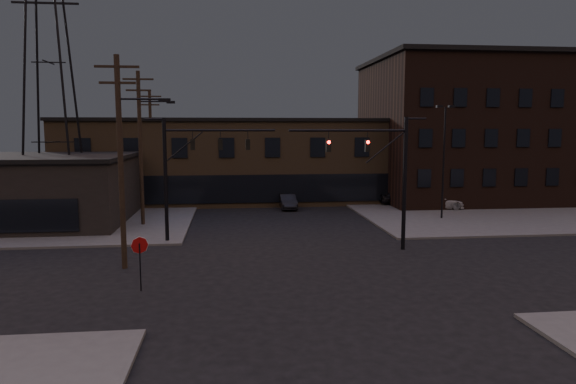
% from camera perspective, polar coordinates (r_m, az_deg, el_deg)
% --- Properties ---
extents(ground, '(140.00, 140.00, 0.00)m').
position_cam_1_polar(ground, '(26.45, 2.32, -8.98)').
color(ground, black).
rests_on(ground, ground).
extents(sidewalk_ne, '(30.00, 30.00, 0.15)m').
position_cam_1_polar(sidewalk_ne, '(54.26, 22.13, -1.14)').
color(sidewalk_ne, '#474744').
rests_on(sidewalk_ne, ground).
extents(sidewalk_nw, '(30.00, 30.00, 0.15)m').
position_cam_1_polar(sidewalk_nw, '(50.99, -27.19, -1.90)').
color(sidewalk_nw, '#474744').
rests_on(sidewalk_nw, ground).
extents(building_row, '(40.00, 12.00, 8.00)m').
position_cam_1_polar(building_row, '(53.37, -2.26, 3.48)').
color(building_row, brown).
rests_on(building_row, ground).
extents(building_right, '(22.00, 16.00, 14.00)m').
position_cam_1_polar(building_right, '(57.32, 20.54, 6.29)').
color(building_right, black).
rests_on(building_right, ground).
extents(building_left, '(16.00, 12.00, 5.00)m').
position_cam_1_polar(building_left, '(44.41, -27.66, 0.02)').
color(building_left, black).
rests_on(building_left, ground).
extents(traffic_signal_near, '(7.12, 0.24, 8.00)m').
position_cam_1_polar(traffic_signal_near, '(31.13, 10.89, 2.55)').
color(traffic_signal_near, black).
rests_on(traffic_signal_near, ground).
extents(traffic_signal_far, '(7.12, 0.24, 8.00)m').
position_cam_1_polar(traffic_signal_far, '(33.32, -11.30, 2.97)').
color(traffic_signal_far, black).
rests_on(traffic_signal_far, ground).
extents(stop_sign, '(0.72, 0.33, 2.48)m').
position_cam_1_polar(stop_sign, '(24.12, -16.15, -6.31)').
color(stop_sign, black).
rests_on(stop_sign, ground).
extents(utility_pole_near, '(3.70, 0.28, 11.00)m').
position_cam_1_polar(utility_pole_near, '(27.71, -17.99, 3.74)').
color(utility_pole_near, black).
rests_on(utility_pole_near, ground).
extents(utility_pole_mid, '(3.70, 0.28, 11.50)m').
position_cam_1_polar(utility_pole_mid, '(39.68, -16.00, 5.07)').
color(utility_pole_mid, black).
rests_on(utility_pole_mid, ground).
extents(utility_pole_far, '(2.20, 0.28, 11.00)m').
position_cam_1_polar(utility_pole_far, '(51.70, -14.97, 5.12)').
color(utility_pole_far, black).
rests_on(utility_pole_far, ground).
extents(transmission_tower, '(7.00, 7.00, 25.00)m').
position_cam_1_polar(transmission_tower, '(45.66, -25.07, 12.93)').
color(transmission_tower, black).
rests_on(transmission_tower, ground).
extents(lot_light_a, '(1.50, 0.28, 9.14)m').
position_cam_1_polar(lot_light_a, '(42.66, 16.94, 4.33)').
color(lot_light_a, black).
rests_on(lot_light_a, ground).
extents(lot_light_b, '(1.50, 0.28, 9.14)m').
position_cam_1_polar(lot_light_b, '(49.75, 21.03, 4.51)').
color(lot_light_b, black).
rests_on(lot_light_b, ground).
extents(parked_car_lot_a, '(4.17, 1.74, 1.41)m').
position_cam_1_polar(parked_car_lot_a, '(50.00, 12.45, -0.54)').
color(parked_car_lot_a, black).
rests_on(parked_car_lot_a, sidewalk_ne).
extents(parked_car_lot_b, '(5.03, 2.77, 1.38)m').
position_cam_1_polar(parked_car_lot_b, '(48.28, 16.25, -0.94)').
color(parked_car_lot_b, '#B6B7B9').
rests_on(parked_car_lot_b, sidewalk_ne).
extents(car_crossing, '(1.47, 4.07, 1.33)m').
position_cam_1_polar(car_crossing, '(47.11, -0.04, -1.06)').
color(car_crossing, black).
rests_on(car_crossing, ground).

